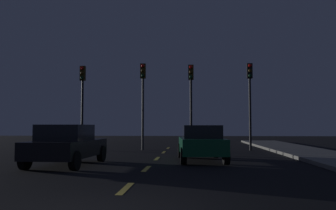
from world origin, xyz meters
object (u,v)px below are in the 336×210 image
at_px(traffic_signal_far_left, 82,91).
at_px(car_adjacent_lane, 67,145).
at_px(traffic_signal_center_left, 143,90).
at_px(car_stopped_ahead, 201,143).
at_px(traffic_signal_center_right, 191,90).
at_px(traffic_signal_far_right, 250,89).

distance_m(traffic_signal_far_left, car_adjacent_lane, 9.25).
height_order(traffic_signal_center_left, car_adjacent_lane, traffic_signal_center_left).
bearing_deg(car_stopped_ahead, traffic_signal_center_right, 93.64).
bearing_deg(car_adjacent_lane, traffic_signal_center_right, 62.09).
relative_size(traffic_signal_far_left, traffic_signal_center_left, 0.98).
relative_size(traffic_signal_center_left, car_stopped_ahead, 1.27).
bearing_deg(car_stopped_ahead, traffic_signal_far_left, 137.37).
bearing_deg(traffic_signal_center_right, traffic_signal_far_left, 180.00).
height_order(car_stopped_ahead, car_adjacent_lane, car_adjacent_lane).
distance_m(traffic_signal_center_right, traffic_signal_far_right, 3.50).
xyz_separation_m(car_stopped_ahead, car_adjacent_lane, (-4.94, -2.05, 0.00)).
distance_m(traffic_signal_center_left, traffic_signal_center_right, 2.91).
relative_size(traffic_signal_far_left, traffic_signal_center_right, 1.00).
bearing_deg(car_adjacent_lane, traffic_signal_far_left, 103.90).
bearing_deg(traffic_signal_far_right, car_adjacent_lane, -133.19).
height_order(traffic_signal_center_left, traffic_signal_far_right, traffic_signal_center_left).
bearing_deg(traffic_signal_center_left, traffic_signal_center_right, -0.00).
distance_m(traffic_signal_far_left, car_stopped_ahead, 10.00).
xyz_separation_m(traffic_signal_far_left, traffic_signal_far_right, (10.14, 0.00, 0.03)).
height_order(traffic_signal_center_right, car_adjacent_lane, traffic_signal_center_right).
bearing_deg(traffic_signal_far_left, traffic_signal_center_right, -0.00).
height_order(traffic_signal_far_left, traffic_signal_far_right, traffic_signal_far_right).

